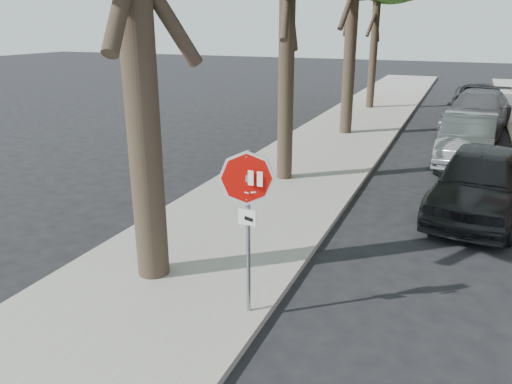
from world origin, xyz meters
TOP-DOWN VIEW (x-y plane):
  - ground at (0.00, 0.00)m, footprint 120.00×120.00m
  - sidewalk_left at (-2.50, 12.00)m, footprint 4.00×55.00m
  - curb_left at (-0.45, 12.00)m, footprint 0.12×55.00m
  - stop_sign at (-0.70, -0.03)m, footprint 0.76×0.34m
  - car_a at (2.60, 6.28)m, footprint 2.62×5.10m
  - car_b at (2.26, 11.39)m, footprint 1.86×4.82m
  - car_c at (2.60, 17.00)m, footprint 3.13×6.13m
  - car_d at (2.60, 22.75)m, footprint 2.42×5.08m

SIDE VIEW (x-z plane):
  - ground at x=0.00m, z-range 0.00..0.00m
  - sidewalk_left at x=-2.50m, z-range 0.00..0.12m
  - curb_left at x=-0.45m, z-range 0.00..0.13m
  - car_d at x=2.60m, z-range 0.00..1.40m
  - car_b at x=2.26m, z-range 0.00..1.56m
  - car_a at x=2.60m, z-range 0.00..1.66m
  - car_c at x=2.60m, z-range 0.00..1.70m
  - stop_sign at x=-0.70m, z-range 0.64..3.25m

